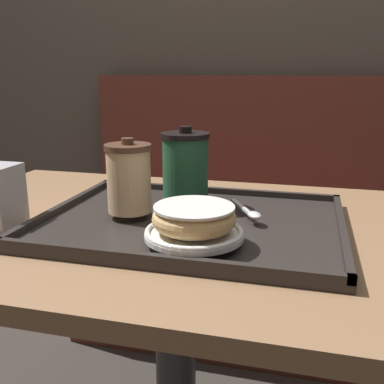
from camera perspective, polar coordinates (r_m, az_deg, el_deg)
wall_behind at (r=1.87m, az=8.01°, el=20.59°), size 8.00×0.05×2.40m
booth_bench at (r=1.78m, az=4.96°, el=-8.11°), size 1.16×0.44×1.00m
cafe_table at (r=0.89m, az=-2.16°, el=-13.51°), size 1.03×0.68×0.75m
serving_tray at (r=0.81m, az=0.00°, el=-3.91°), size 0.52×0.40×0.02m
coffee_cup_front at (r=0.81m, az=-8.03°, el=1.80°), size 0.08×0.08×0.13m
coffee_cup_rear at (r=0.88m, az=-0.58°, el=3.33°), size 0.09×0.09×0.14m
plate_with_chocolate_donut at (r=0.69m, az=0.26°, el=-5.24°), size 0.15×0.15×0.01m
donut_chocolate_glazed at (r=0.68m, az=0.27°, el=-3.23°), size 0.13×0.13×0.04m
spoon at (r=0.80m, az=7.47°, el=-2.62°), size 0.08×0.12×0.01m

